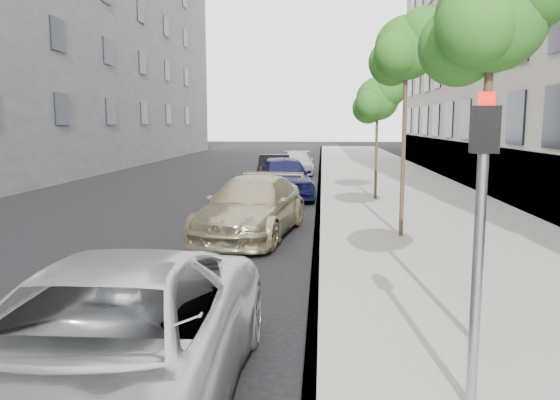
# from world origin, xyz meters

# --- Properties ---
(sidewalk) EXTENTS (6.40, 72.00, 0.14)m
(sidewalk) POSITION_xyz_m (4.30, 24.00, 0.07)
(sidewalk) COLOR gray
(sidewalk) RESTS_ON ground
(curb) EXTENTS (0.15, 72.00, 0.14)m
(curb) POSITION_xyz_m (1.18, 24.00, 0.07)
(curb) COLOR #9E9B93
(curb) RESTS_ON ground
(tree_near) EXTENTS (1.64, 1.44, 4.72)m
(tree_near) POSITION_xyz_m (3.23, 1.50, 4.04)
(tree_near) COLOR #38281C
(tree_near) RESTS_ON sidewalk
(tree_mid) EXTENTS (1.79, 1.59, 5.31)m
(tree_mid) POSITION_xyz_m (3.23, 8.00, 4.56)
(tree_mid) COLOR #38281C
(tree_mid) RESTS_ON sidewalk
(tree_far) EXTENTS (1.82, 1.62, 4.44)m
(tree_far) POSITION_xyz_m (3.23, 14.50, 3.68)
(tree_far) COLOR #38281C
(tree_far) RESTS_ON sidewalk
(signal_pole) EXTENTS (0.26, 0.21, 2.97)m
(signal_pole) POSITION_xyz_m (2.73, -0.10, 2.00)
(signal_pole) COLOR #939699
(signal_pole) RESTS_ON sidewalk
(minivan) EXTENTS (2.59, 5.48, 1.51)m
(minivan) POSITION_xyz_m (-0.72, -0.49, 0.76)
(minivan) COLOR silver
(minivan) RESTS_ON ground
(suv) EXTENTS (2.77, 5.31, 1.47)m
(suv) POSITION_xyz_m (-0.47, 8.37, 0.73)
(suv) COLOR tan
(suv) RESTS_ON ground
(sedan_blue) EXTENTS (2.69, 4.99, 1.61)m
(sedan_blue) POSITION_xyz_m (-0.16, 15.48, 0.81)
(sedan_blue) COLOR #101237
(sedan_blue) RESTS_ON ground
(sedan_black) EXTENTS (1.62, 4.15, 1.35)m
(sedan_black) POSITION_xyz_m (-0.97, 20.49, 0.67)
(sedan_black) COLOR black
(sedan_black) RESTS_ON ground
(sedan_rear) EXTENTS (1.96, 4.43, 1.26)m
(sedan_rear) POSITION_xyz_m (-0.10, 25.31, 0.63)
(sedan_rear) COLOR #B4B9BD
(sedan_rear) RESTS_ON ground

